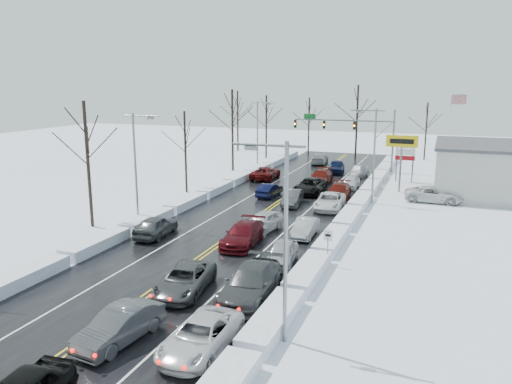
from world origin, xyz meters
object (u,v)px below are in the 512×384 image
at_px(flagpole, 450,127).
at_px(tires_plus_sign, 402,145).
at_px(oncoming_car_0, 269,196).
at_px(traffic_signal_mast, 354,128).

bearing_deg(flagpole, tires_plus_sign, -108.44).
height_order(flagpole, oncoming_car_0, flagpole).
bearing_deg(tires_plus_sign, traffic_signal_mast, 120.46).
bearing_deg(flagpole, oncoming_car_0, -128.98).
distance_m(flagpole, oncoming_car_0, 27.40).
xyz_separation_m(traffic_signal_mast, tires_plus_sign, (7.05, -12.00, -0.49)).
xyz_separation_m(flagpole, oncoming_car_0, (-16.83, -20.80, -5.93)).
bearing_deg(tires_plus_sign, oncoming_car_0, -150.82).
distance_m(traffic_signal_mast, flagpole, 11.90).
height_order(traffic_signal_mast, tires_plus_sign, traffic_signal_mast).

